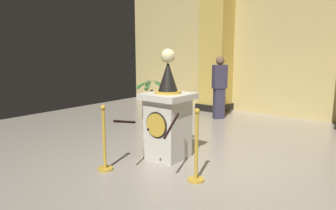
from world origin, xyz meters
name	(u,v)px	position (x,y,z in m)	size (l,w,h in m)	color
ground_plane	(183,164)	(0.00, 0.00, 0.00)	(11.39, 11.39, 0.00)	#9E9384
back_wall	(286,41)	(0.00, 4.84, 2.09)	(11.39, 0.16, 4.19)	tan
pedestal_clock	(168,117)	(-0.38, 0.08, 0.71)	(0.75, 0.75, 1.86)	beige
stanchion_near	(105,148)	(-0.80, -0.96, 0.36)	(0.24, 0.24, 1.03)	gold
stanchion_far	(196,156)	(0.53, -0.43, 0.37)	(0.24, 0.24, 1.05)	gold
velvet_rope	(148,124)	(-0.13, -0.70, 0.79)	(0.97, 0.95, 0.22)	black
column_left	(217,45)	(-1.91, 4.39, 2.00)	(0.94, 0.94, 4.02)	black
potted_palm_left	(152,106)	(-2.65, 2.24, 0.35)	(0.85, 0.80, 1.12)	#2D2823
bystander_guest	(219,86)	(-1.20, 3.34, 0.89)	(0.39, 0.42, 1.68)	#383347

